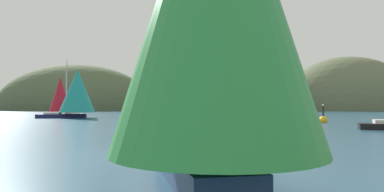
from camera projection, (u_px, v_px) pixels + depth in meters
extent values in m
plane|color=navy|center=(145.00, 154.00, 16.62)|extent=(360.00, 360.00, 0.00)
ellipsoid|color=#5B6647|center=(348.00, 110.00, 148.34)|extent=(56.43, 44.00, 44.59)
ellipsoid|color=#4C5B3D|center=(76.00, 110.00, 154.21)|extent=(69.15, 44.00, 39.34)
ellipsoid|color=#4C5B3D|center=(215.00, 110.00, 151.15)|extent=(72.19, 44.00, 43.94)
cube|color=navy|center=(197.00, 168.00, 10.63)|extent=(3.45, 7.06, 0.83)
cube|color=beige|center=(188.00, 144.00, 11.85)|extent=(1.83, 2.46, 0.36)
cube|color=#191E4C|center=(62.00, 116.00, 62.44)|extent=(8.54, 4.28, 0.69)
cube|color=beige|center=(53.00, 113.00, 62.19)|extent=(2.98, 2.42, 0.36)
cylinder|color=#B2B2B7|center=(67.00, 87.00, 62.72)|extent=(0.14, 0.14, 9.32)
cone|color=teal|center=(77.00, 91.00, 63.03)|extent=(7.46, 7.46, 7.60)
cube|color=#B7B2A8|center=(68.00, 115.00, 70.40)|extent=(4.11, 7.25, 0.55)
cube|color=beige|center=(73.00, 113.00, 71.58)|extent=(2.15, 2.60, 0.36)
cylinder|color=#B2B2B7|center=(66.00, 93.00, 69.86)|extent=(0.14, 0.14, 8.32)
cone|color=#B21423|center=(60.00, 95.00, 68.42)|extent=(5.31, 5.31, 6.75)
sphere|color=gold|center=(323.00, 120.00, 46.36)|extent=(1.10, 1.10, 1.10)
cylinder|color=black|center=(323.00, 112.00, 46.39)|extent=(0.20, 0.20, 1.60)
sphere|color=#F2EA99|center=(323.00, 105.00, 46.41)|extent=(0.24, 0.24, 0.24)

